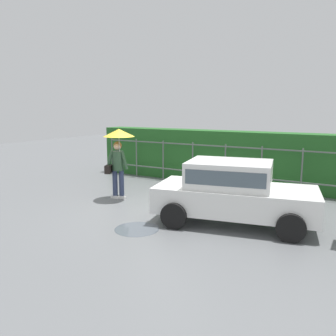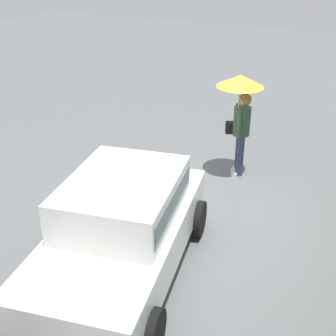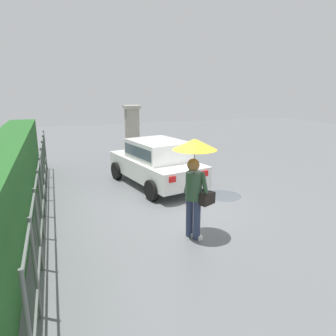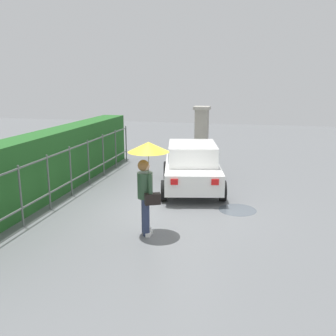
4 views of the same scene
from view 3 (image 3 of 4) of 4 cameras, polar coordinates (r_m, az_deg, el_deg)
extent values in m
plane|color=slate|center=(8.43, 0.66, -7.09)|extent=(40.00, 40.00, 0.00)
cube|color=white|center=(10.16, -2.28, 0.12)|extent=(3.96, 2.37, 0.60)
cube|color=white|center=(9.90, -1.88, 3.30)|extent=(2.16, 1.80, 0.60)
cube|color=#4C5B66|center=(9.90, -1.88, 3.42)|extent=(2.01, 1.79, 0.33)
cylinder|color=black|center=(10.96, -9.33, -0.50)|extent=(0.62, 0.30, 0.60)
cylinder|color=black|center=(11.69, -1.73, 0.63)|extent=(0.62, 0.30, 0.60)
cylinder|color=black|center=(8.80, -2.97, -4.09)|extent=(0.62, 0.30, 0.60)
cylinder|color=black|center=(9.68, 5.76, -2.39)|extent=(0.62, 0.30, 0.60)
cube|color=red|center=(8.31, 0.79, -2.08)|extent=(0.10, 0.21, 0.16)
cube|color=red|center=(8.93, 6.73, -1.00)|extent=(0.10, 0.21, 0.16)
cylinder|color=#2D3856|center=(6.73, 3.93, -8.93)|extent=(0.15, 0.15, 0.86)
cylinder|color=#2D3856|center=(6.62, 5.27, -9.39)|extent=(0.15, 0.15, 0.86)
cube|color=white|center=(6.94, 4.21, -11.74)|extent=(0.26, 0.10, 0.08)
cube|color=white|center=(6.82, 5.52, -12.24)|extent=(0.26, 0.10, 0.08)
cylinder|color=#2D4C33|center=(6.42, 4.72, -3.26)|extent=(0.34, 0.34, 0.58)
sphere|color=#DBAD89|center=(6.30, 4.80, 0.46)|extent=(0.22, 0.22, 0.22)
sphere|color=olive|center=(6.27, 4.63, 0.59)|extent=(0.25, 0.25, 0.25)
cylinder|color=#2D4C33|center=(6.60, 3.71, -2.47)|extent=(0.24, 0.18, 0.56)
cylinder|color=#2D4C33|center=(6.34, 6.72, -3.27)|extent=(0.24, 0.18, 0.56)
cylinder|color=#B2B2B7|center=(6.45, 4.81, 0.01)|extent=(0.02, 0.02, 0.77)
cone|color=yellow|center=(6.34, 4.90, 4.36)|extent=(0.92, 0.92, 0.22)
cube|color=black|center=(6.43, 7.15, -5.54)|extent=(0.29, 0.38, 0.24)
cube|color=gray|center=(12.59, -6.50, 5.49)|extent=(0.48, 0.48, 2.30)
cube|color=#9E998E|center=(12.46, -6.66, 11.00)|extent=(0.60, 0.60, 0.12)
cylinder|color=#59605B|center=(4.72, -23.03, -16.67)|extent=(0.05, 0.05, 1.50)
cylinder|color=#59605B|center=(5.83, -22.52, -10.50)|extent=(0.05, 0.05, 1.50)
cylinder|color=#59605B|center=(6.98, -22.19, -6.33)|extent=(0.05, 0.05, 1.50)
cylinder|color=#59605B|center=(8.16, -21.95, -3.35)|extent=(0.05, 0.05, 1.50)
cylinder|color=#59605B|center=(9.35, -21.78, -1.13)|extent=(0.05, 0.05, 1.50)
cylinder|color=#59605B|center=(10.56, -21.65, 0.59)|extent=(0.05, 0.05, 1.50)
cylinder|color=#59605B|center=(11.77, -21.54, 1.95)|extent=(0.05, 0.05, 1.50)
cylinder|color=#59605B|center=(12.99, -21.45, 3.06)|extent=(0.05, 0.05, 1.50)
cube|color=#59605B|center=(7.99, -22.40, 1.23)|extent=(9.93, 0.03, 0.04)
cube|color=#59605B|center=(8.25, -21.76, -5.34)|extent=(9.93, 0.03, 0.04)
cube|color=#235B23|center=(8.17, -27.10, -2.42)|extent=(10.93, 0.90, 1.90)
cylinder|color=#4C545B|center=(9.41, 10.13, -4.97)|extent=(1.01, 1.01, 0.00)
camera|label=1|loc=(16.00, 21.75, 12.03)|focal=36.70mm
camera|label=2|loc=(13.75, -21.08, 18.63)|focal=48.09mm
camera|label=4|loc=(5.32, 94.10, 2.77)|focal=40.17mm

